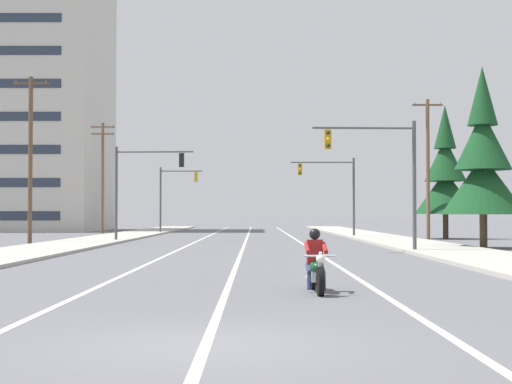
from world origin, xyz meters
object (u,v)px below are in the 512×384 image
(utility_pole_right_far, at_px, (425,166))
(conifer_tree_right_verge_far, at_px, (442,177))
(motorcycle_with_rider, at_px, (313,267))
(utility_pole_left_far, at_px, (100,174))
(utility_pole_left_near, at_px, (27,156))
(conifer_tree_right_verge_near, at_px, (480,165))
(traffic_signal_near_left, at_px, (136,178))
(traffic_signal_near_right, at_px, (382,165))
(traffic_signal_mid_left, at_px, (170,190))
(traffic_signal_mid_right, at_px, (333,185))

(utility_pole_right_far, bearing_deg, conifer_tree_right_verge_far, 45.69)
(motorcycle_with_rider, relative_size, utility_pole_right_far, 0.22)
(motorcycle_with_rider, relative_size, utility_pole_left_far, 0.21)
(motorcycle_with_rider, distance_m, utility_pole_left_near, 33.38)
(motorcycle_with_rider, xyz_separation_m, utility_pole_left_far, (-15.70, 54.12, 4.97))
(conifer_tree_right_verge_near, distance_m, conifer_tree_right_verge_far, 15.67)
(motorcycle_with_rider, height_order, traffic_signal_near_left, traffic_signal_near_left)
(traffic_signal_near_right, xyz_separation_m, traffic_signal_near_left, (-13.72, 13.91, 0.01))
(utility_pole_left_far, relative_size, conifer_tree_right_verge_far, 1.06)
(utility_pole_left_near, bearing_deg, utility_pole_left_far, 91.21)
(traffic_signal_near_right, height_order, utility_pole_left_far, utility_pole_left_far)
(motorcycle_with_rider, bearing_deg, traffic_signal_near_left, 105.53)
(traffic_signal_near_left, height_order, conifer_tree_right_verge_near, conifer_tree_right_verge_near)
(motorcycle_with_rider, distance_m, utility_pole_left_far, 56.57)
(motorcycle_with_rider, bearing_deg, utility_pole_left_far, 106.17)
(traffic_signal_near_left, relative_size, utility_pole_left_far, 0.60)
(conifer_tree_right_verge_near, bearing_deg, conifer_tree_right_verge_far, 83.21)
(traffic_signal_mid_left, xyz_separation_m, utility_pole_right_far, (19.99, -18.20, 1.12))
(motorcycle_with_rider, relative_size, conifer_tree_right_verge_near, 0.23)
(traffic_signal_near_left, height_order, traffic_signal_mid_left, same)
(motorcycle_with_rider, bearing_deg, conifer_tree_right_verge_near, 65.06)
(utility_pole_left_far, bearing_deg, motorcycle_with_rider, -73.83)
(traffic_signal_mid_left, relative_size, conifer_tree_right_verge_near, 0.65)
(traffic_signal_near_left, distance_m, traffic_signal_mid_left, 22.29)
(motorcycle_with_rider, bearing_deg, traffic_signal_mid_right, 83.51)
(utility_pole_left_near, bearing_deg, conifer_tree_right_verge_near, -14.63)
(motorcycle_with_rider, distance_m, traffic_signal_near_left, 33.86)
(traffic_signal_near_left, bearing_deg, utility_pole_left_near, -153.30)
(utility_pole_left_near, height_order, conifer_tree_right_verge_near, utility_pole_left_near)
(conifer_tree_right_verge_far, bearing_deg, utility_pole_left_near, -162.19)
(utility_pole_right_far, bearing_deg, traffic_signal_near_right, -108.57)
(motorcycle_with_rider, height_order, traffic_signal_mid_right, traffic_signal_mid_right)
(traffic_signal_near_right, distance_m, utility_pole_left_far, 41.05)
(traffic_signal_mid_left, bearing_deg, motorcycle_with_rider, -80.42)
(motorcycle_with_rider, height_order, utility_pole_left_far, utility_pole_left_far)
(motorcycle_with_rider, distance_m, utility_pole_right_far, 38.35)
(traffic_signal_near_right, bearing_deg, conifer_tree_right_verge_near, 35.16)
(conifer_tree_right_verge_near, bearing_deg, utility_pole_right_far, 89.10)
(traffic_signal_mid_right, xyz_separation_m, conifer_tree_right_verge_near, (5.69, -19.88, 0.28))
(motorcycle_with_rider, xyz_separation_m, utility_pole_left_near, (-15.17, 29.35, 4.74))
(traffic_signal_mid_right, height_order, utility_pole_left_far, utility_pole_left_far)
(utility_pole_left_near, bearing_deg, utility_pole_right_far, 15.48)
(traffic_signal_mid_right, bearing_deg, utility_pole_right_far, -45.42)
(traffic_signal_near_right, height_order, conifer_tree_right_verge_far, conifer_tree_right_verge_far)
(traffic_signal_near_right, relative_size, traffic_signal_mid_left, 1.00)
(motorcycle_with_rider, bearing_deg, utility_pole_left_near, 117.34)
(utility_pole_right_far, relative_size, utility_pole_left_far, 0.96)
(traffic_signal_near_right, bearing_deg, conifer_tree_right_verge_far, 68.67)
(traffic_signal_mid_left, distance_m, utility_pole_left_near, 26.10)
(traffic_signal_near_right, relative_size, utility_pole_left_near, 0.61)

